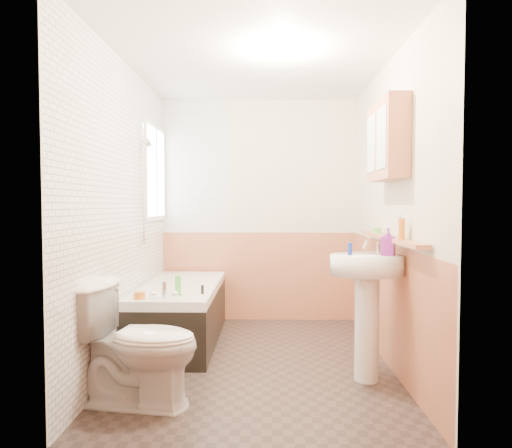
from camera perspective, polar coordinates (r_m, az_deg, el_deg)
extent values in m
plane|color=#2C221F|center=(4.01, -0.05, -16.75)|extent=(2.80, 2.80, 0.00)
plane|color=white|center=(3.97, -0.05, 19.79)|extent=(2.80, 2.80, 0.00)
cube|color=beige|center=(5.20, 0.30, 1.69)|extent=(2.20, 0.02, 2.50)
cube|color=beige|center=(2.38, -0.80, 0.81)|extent=(2.20, 0.02, 2.50)
cube|color=beige|center=(3.97, -16.29, 1.37)|extent=(0.02, 2.80, 2.50)
cube|color=beige|center=(3.92, 16.39, 1.35)|extent=(0.02, 2.80, 2.50)
cube|color=#C2754F|center=(4.00, 15.96, -9.45)|extent=(0.01, 2.80, 1.00)
cube|color=#C2754F|center=(2.53, -0.77, -16.39)|extent=(2.20, 0.01, 1.00)
cube|color=#C2754F|center=(5.24, 0.29, -6.54)|extent=(2.20, 0.01, 1.00)
cube|color=white|center=(3.96, -15.99, 1.37)|extent=(0.01, 2.80, 2.50)
cube|color=white|center=(5.25, -7.70, 7.14)|extent=(0.75, 0.01, 1.50)
cube|color=white|center=(4.88, -12.47, 6.28)|extent=(0.03, 0.79, 0.99)
cube|color=white|center=(4.88, -12.33, 6.29)|extent=(0.01, 0.70, 0.90)
cube|color=white|center=(4.88, -12.32, 6.29)|extent=(0.01, 0.04, 0.90)
cube|color=black|center=(4.52, -9.36, -11.39)|extent=(0.70, 1.63, 0.48)
cube|color=white|center=(4.47, -9.39, -7.91)|extent=(0.70, 1.63, 0.08)
cube|color=white|center=(4.47, -9.39, -8.04)|extent=(0.56, 1.49, 0.04)
cylinder|color=silver|center=(3.76, -11.42, -8.18)|extent=(0.04, 0.04, 0.14)
sphere|color=silver|center=(3.79, -12.76, -8.58)|extent=(0.06, 0.06, 0.06)
sphere|color=silver|center=(3.75, -10.06, -8.67)|extent=(0.06, 0.06, 0.06)
cylinder|color=silver|center=(4.35, -13.94, 4.94)|extent=(0.02, 0.02, 1.12)
cylinder|color=silver|center=(4.36, -13.87, -1.82)|extent=(0.04, 0.04, 0.02)
cylinder|color=silver|center=(4.40, -14.01, 11.63)|extent=(0.04, 0.04, 0.02)
cylinder|color=silver|center=(4.37, -13.34, 9.85)|extent=(0.06, 0.07, 0.08)
imported|color=white|center=(3.19, -14.62, -14.28)|extent=(0.88, 0.58, 0.81)
cylinder|color=white|center=(3.59, 13.66, -12.71)|extent=(0.18, 0.18, 0.77)
ellipsoid|color=white|center=(3.50, 13.74, -4.96)|extent=(0.55, 0.45, 0.15)
cylinder|color=silver|center=(3.57, 11.72, -2.90)|extent=(0.03, 0.03, 0.08)
cylinder|color=silver|center=(3.61, 15.04, -2.87)|extent=(0.03, 0.03, 0.08)
cylinder|color=silver|center=(3.57, 13.47, -2.41)|extent=(0.02, 0.11, 0.09)
cube|color=#C2754F|center=(3.68, 16.29, -1.70)|extent=(0.10, 1.56, 0.03)
cube|color=#C2754F|center=(3.69, 16.09, 9.95)|extent=(0.16, 0.67, 0.60)
cube|color=silver|center=(3.51, 15.45, 10.34)|extent=(0.01, 0.26, 0.45)
cube|color=silver|center=(3.82, 14.24, 9.70)|extent=(0.01, 0.26, 0.45)
cylinder|color=orange|center=(3.36, 17.74, -0.57)|extent=(0.05, 0.05, 0.15)
cone|color=#388447|center=(3.39, 17.60, -0.21)|extent=(0.04, 0.04, 0.19)
cylinder|color=#59C647|center=(4.04, 14.91, -0.80)|extent=(0.08, 0.08, 0.04)
imported|color=purple|center=(3.47, 16.19, -3.03)|extent=(0.17, 0.22, 0.09)
cylinder|color=#19339E|center=(3.42, 11.66, -3.07)|extent=(0.04, 0.04, 0.09)
cube|color=#59C647|center=(3.87, -9.70, -7.62)|extent=(0.05, 0.03, 0.17)
cylinder|color=orange|center=(3.84, -14.35, -8.62)|extent=(0.10, 0.10, 0.06)
cylinder|color=black|center=(3.93, -6.71, -8.14)|extent=(0.03, 0.03, 0.08)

